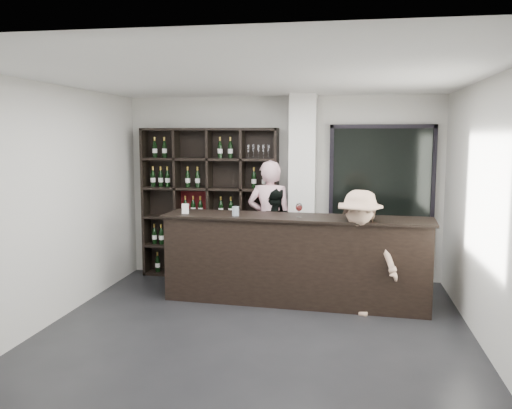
% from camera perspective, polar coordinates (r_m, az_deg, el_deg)
% --- Properties ---
extents(floor, '(5.00, 5.50, 0.01)m').
position_cam_1_polar(floor, '(6.35, -0.34, -13.81)').
color(floor, black).
rests_on(floor, ground).
extents(wine_shelf, '(2.20, 0.35, 2.40)m').
position_cam_1_polar(wine_shelf, '(8.75, -4.89, 0.14)').
color(wine_shelf, black).
rests_on(wine_shelf, floor).
extents(structural_column, '(0.40, 0.40, 2.90)m').
position_cam_1_polar(structural_column, '(8.38, 4.92, 1.55)').
color(structural_column, silver).
rests_on(structural_column, floor).
extents(glass_panel, '(1.60, 0.08, 2.10)m').
position_cam_1_polar(glass_panel, '(8.59, 13.04, 1.20)').
color(glass_panel, black).
rests_on(glass_panel, floor).
extents(tasting_counter, '(3.63, 0.75, 1.20)m').
position_cam_1_polar(tasting_counter, '(7.43, 4.16, -5.80)').
color(tasting_counter, black).
rests_on(tasting_counter, floor).
extents(taster_pink, '(0.70, 0.46, 1.91)m').
position_cam_1_polar(taster_pink, '(8.43, 1.45, -1.80)').
color(taster_pink, '#F2BAC4').
rests_on(taster_pink, floor).
extents(taster_black, '(0.87, 0.75, 1.52)m').
position_cam_1_polar(taster_black, '(8.45, 1.79, -3.10)').
color(taster_black, black).
rests_on(taster_black, floor).
extents(customer, '(1.18, 0.95, 1.60)m').
position_cam_1_polar(customer, '(7.05, 10.82, -4.99)').
color(customer, tan).
rests_on(customer, floor).
extents(wine_glass, '(0.10, 0.10, 0.22)m').
position_cam_1_polar(wine_glass, '(7.18, 4.55, -0.54)').
color(wine_glass, white).
rests_on(wine_glass, tasting_counter).
extents(spit_cup, '(0.11, 0.11, 0.13)m').
position_cam_1_polar(spit_cup, '(7.34, -2.17, -0.71)').
color(spit_cup, white).
rests_on(spit_cup, tasting_counter).
extents(napkin_stack, '(0.15, 0.15, 0.02)m').
position_cam_1_polar(napkin_stack, '(7.40, 11.87, -1.21)').
color(napkin_stack, white).
rests_on(napkin_stack, tasting_counter).
extents(card_stand, '(0.10, 0.06, 0.14)m').
position_cam_1_polar(card_stand, '(7.60, -7.45, -0.45)').
color(card_stand, white).
rests_on(card_stand, tasting_counter).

